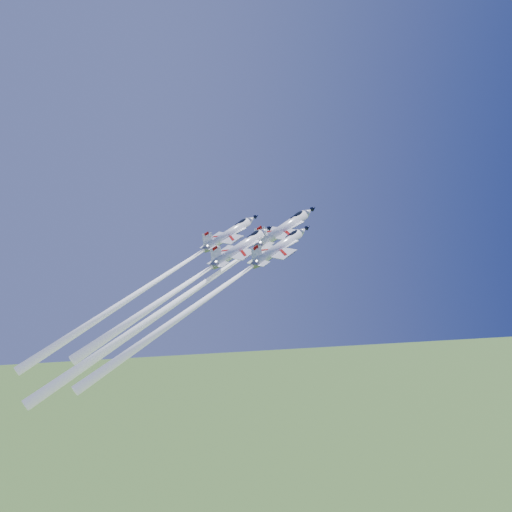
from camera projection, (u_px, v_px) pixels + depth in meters
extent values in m
cylinder|color=white|center=(283.00, 229.00, 112.96)|extent=(7.47, 5.47, 11.95)
cone|color=white|center=(308.00, 212.00, 116.44)|extent=(3.32, 2.98, 3.07)
cone|color=black|center=(314.00, 208.00, 117.25)|extent=(1.67, 1.50, 1.54)
cone|color=slate|center=(258.00, 246.00, 109.76)|extent=(2.85, 2.70, 2.07)
ellipsoid|color=black|center=(298.00, 215.00, 114.94)|extent=(3.31, 2.24, 2.36)
cube|color=black|center=(293.00, 217.00, 114.10)|extent=(1.13, 0.60, 0.82)
cube|color=white|center=(279.00, 233.00, 112.48)|extent=(7.27, 10.55, 2.72)
cube|color=white|center=(287.00, 224.00, 115.19)|extent=(3.29, 2.30, 1.75)
cube|color=white|center=(296.00, 225.00, 113.15)|extent=(3.29, 2.30, 1.75)
cube|color=white|center=(262.00, 244.00, 110.26)|extent=(3.85, 5.75, 1.43)
cube|color=white|center=(260.00, 235.00, 109.75)|extent=(3.37, 1.68, 3.90)
cube|color=#9E0D07|center=(259.00, 228.00, 109.35)|extent=(1.33, 0.70, 1.10)
cube|color=black|center=(285.00, 233.00, 113.33)|extent=(8.77, 3.81, 5.03)
sphere|color=white|center=(257.00, 247.00, 109.64)|extent=(1.14, 1.04, 1.00)
cone|color=white|center=(155.00, 316.00, 98.08)|extent=(22.42, 14.39, 44.18)
cylinder|color=white|center=(228.00, 234.00, 112.95)|extent=(6.41, 4.69, 10.25)
cone|color=white|center=(251.00, 219.00, 115.94)|extent=(2.85, 2.55, 2.63)
cone|color=black|center=(257.00, 216.00, 116.63)|extent=(1.43, 1.29, 1.32)
cone|color=slate|center=(206.00, 249.00, 110.20)|extent=(2.45, 2.31, 1.77)
ellipsoid|color=black|center=(242.00, 222.00, 114.65)|extent=(2.84, 1.92, 2.03)
cube|color=black|center=(237.00, 224.00, 113.93)|extent=(0.97, 0.52, 0.71)
cube|color=white|center=(225.00, 238.00, 112.54)|extent=(6.23, 9.05, 2.34)
cube|color=white|center=(233.00, 230.00, 114.86)|extent=(2.82, 1.97, 1.50)
cube|color=white|center=(239.00, 231.00, 113.11)|extent=(2.82, 1.97, 1.50)
cube|color=white|center=(209.00, 247.00, 110.64)|extent=(3.30, 4.94, 1.22)
cube|color=white|center=(208.00, 240.00, 110.19)|extent=(2.89, 1.44, 3.35)
cube|color=#9E0D07|center=(206.00, 234.00, 109.85)|extent=(1.14, 0.60, 0.94)
cube|color=black|center=(230.00, 238.00, 113.27)|extent=(7.53, 3.27, 4.32)
sphere|color=white|center=(205.00, 249.00, 110.10)|extent=(0.98, 0.89, 0.86)
cone|color=white|center=(120.00, 305.00, 100.76)|extent=(18.24, 11.74, 35.77)
cylinder|color=white|center=(278.00, 248.00, 101.65)|extent=(6.43, 4.70, 10.29)
cone|color=white|center=(303.00, 231.00, 104.64)|extent=(2.86, 2.56, 2.64)
cone|color=black|center=(308.00, 227.00, 105.34)|extent=(1.44, 1.29, 1.32)
cone|color=slate|center=(255.00, 264.00, 98.89)|extent=(2.45, 2.32, 1.78)
ellipsoid|color=black|center=(293.00, 234.00, 103.35)|extent=(2.85, 1.93, 2.03)
cube|color=black|center=(288.00, 236.00, 102.63)|extent=(0.98, 0.52, 0.71)
cube|color=white|center=(275.00, 252.00, 101.23)|extent=(6.25, 9.08, 2.34)
cube|color=white|center=(283.00, 242.00, 103.57)|extent=(2.83, 1.98, 1.51)
cube|color=white|center=(291.00, 244.00, 101.81)|extent=(2.83, 1.98, 1.51)
cube|color=white|center=(259.00, 262.00, 99.32)|extent=(3.31, 4.95, 1.23)
cube|color=white|center=(257.00, 254.00, 98.88)|extent=(2.90, 1.44, 3.36)
cube|color=#9E0D07|center=(256.00, 248.00, 98.54)|extent=(1.14, 0.60, 0.94)
cube|color=black|center=(280.00, 252.00, 101.97)|extent=(7.55, 3.28, 4.33)
sphere|color=white|center=(254.00, 265.00, 98.78)|extent=(0.98, 0.89, 0.86)
cone|color=white|center=(173.00, 322.00, 90.38)|extent=(16.63, 10.78, 32.30)
cylinder|color=white|center=(239.00, 248.00, 103.31)|extent=(6.61, 4.84, 10.59)
cone|color=white|center=(265.00, 231.00, 106.39)|extent=(2.94, 2.64, 2.72)
cone|color=black|center=(271.00, 227.00, 107.11)|extent=(1.48, 1.33, 1.36)
cone|color=slate|center=(214.00, 265.00, 100.47)|extent=(2.53, 2.39, 1.83)
ellipsoid|color=black|center=(255.00, 234.00, 105.06)|extent=(2.93, 1.99, 2.09)
cube|color=black|center=(249.00, 237.00, 104.32)|extent=(1.01, 0.54, 0.73)
cube|color=white|center=(235.00, 252.00, 102.88)|extent=(6.44, 9.34, 2.41)
cube|color=white|center=(244.00, 243.00, 105.28)|extent=(2.91, 2.03, 1.55)
cube|color=white|center=(252.00, 244.00, 103.48)|extent=(2.91, 2.03, 1.55)
cube|color=white|center=(218.00, 263.00, 100.92)|extent=(3.41, 5.10, 1.26)
cube|color=white|center=(216.00, 255.00, 100.46)|extent=(2.98, 1.48, 3.46)
cube|color=#9E0D07|center=(215.00, 248.00, 100.11)|extent=(1.17, 0.62, 0.97)
cube|color=black|center=(241.00, 252.00, 103.64)|extent=(7.77, 3.37, 4.46)
sphere|color=white|center=(213.00, 266.00, 100.36)|extent=(1.01, 0.92, 0.89)
cone|color=white|center=(148.00, 310.00, 93.66)|extent=(13.75, 9.07, 26.04)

